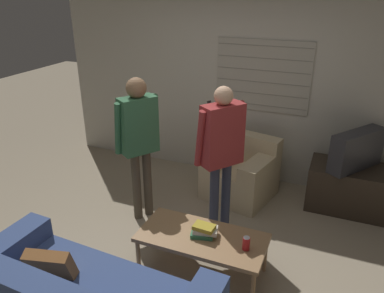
{
  "coord_description": "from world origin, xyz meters",
  "views": [
    {
      "loc": [
        1.33,
        -2.79,
        2.57
      ],
      "look_at": [
        -0.04,
        0.54,
        1.0
      ],
      "focal_mm": 35.0,
      "sensor_mm": 36.0,
      "label": 1
    }
  ],
  "objects_px": {
    "armchair_beige": "(242,172)",
    "spare_remote": "(203,230)",
    "person_right_standing": "(221,144)",
    "person_left_standing": "(138,132)",
    "soda_can": "(246,243)",
    "book_stack": "(204,231)",
    "coffee_table": "(202,239)",
    "tv": "(357,150)"
  },
  "relations": [
    {
      "from": "armchair_beige",
      "to": "person_right_standing",
      "type": "height_order",
      "value": "person_right_standing"
    },
    {
      "from": "person_right_standing",
      "to": "book_stack",
      "type": "relative_size",
      "value": 6.27
    },
    {
      "from": "coffee_table",
      "to": "person_left_standing",
      "type": "distance_m",
      "value": 1.37
    },
    {
      "from": "tv",
      "to": "person_left_standing",
      "type": "distance_m",
      "value": 2.53
    },
    {
      "from": "book_stack",
      "to": "person_right_standing",
      "type": "bearing_deg",
      "value": 96.28
    },
    {
      "from": "armchair_beige",
      "to": "spare_remote",
      "type": "bearing_deg",
      "value": 104.56
    },
    {
      "from": "person_left_standing",
      "to": "spare_remote",
      "type": "xyz_separation_m",
      "value": [
        0.99,
        -0.57,
        -0.64
      ]
    },
    {
      "from": "book_stack",
      "to": "armchair_beige",
      "type": "bearing_deg",
      "value": 92.21
    },
    {
      "from": "armchair_beige",
      "to": "book_stack",
      "type": "xyz_separation_m",
      "value": [
        0.06,
        -1.55,
        0.15
      ]
    },
    {
      "from": "tv",
      "to": "book_stack",
      "type": "bearing_deg",
      "value": -0.4
    },
    {
      "from": "person_left_standing",
      "to": "soda_can",
      "type": "relative_size",
      "value": 13.35
    },
    {
      "from": "person_right_standing",
      "to": "soda_can",
      "type": "bearing_deg",
      "value": -109.42
    },
    {
      "from": "armchair_beige",
      "to": "book_stack",
      "type": "relative_size",
      "value": 3.51
    },
    {
      "from": "tv",
      "to": "person_left_standing",
      "type": "bearing_deg",
      "value": -28.63
    },
    {
      "from": "person_left_standing",
      "to": "person_right_standing",
      "type": "distance_m",
      "value": 0.94
    },
    {
      "from": "spare_remote",
      "to": "tv",
      "type": "bearing_deg",
      "value": 64.65
    },
    {
      "from": "armchair_beige",
      "to": "person_left_standing",
      "type": "distance_m",
      "value": 1.52
    },
    {
      "from": "coffee_table",
      "to": "person_left_standing",
      "type": "bearing_deg",
      "value": 147.48
    },
    {
      "from": "person_left_standing",
      "to": "soda_can",
      "type": "bearing_deg",
      "value": -81.49
    },
    {
      "from": "book_stack",
      "to": "spare_remote",
      "type": "distance_m",
      "value": 0.08
    },
    {
      "from": "armchair_beige",
      "to": "soda_can",
      "type": "distance_m",
      "value": 1.66
    },
    {
      "from": "coffee_table",
      "to": "spare_remote",
      "type": "distance_m",
      "value": 0.09
    },
    {
      "from": "book_stack",
      "to": "soda_can",
      "type": "relative_size",
      "value": 2.12
    },
    {
      "from": "coffee_table",
      "to": "tv",
      "type": "relative_size",
      "value": 1.63
    },
    {
      "from": "person_right_standing",
      "to": "spare_remote",
      "type": "distance_m",
      "value": 0.88
    },
    {
      "from": "tv",
      "to": "person_right_standing",
      "type": "distance_m",
      "value": 1.72
    },
    {
      "from": "armchair_beige",
      "to": "coffee_table",
      "type": "bearing_deg",
      "value": 105.0
    },
    {
      "from": "person_right_standing",
      "to": "soda_can",
      "type": "distance_m",
      "value": 1.04
    },
    {
      "from": "person_left_standing",
      "to": "coffee_table",
      "type": "bearing_deg",
      "value": -88.97
    },
    {
      "from": "coffee_table",
      "to": "soda_can",
      "type": "distance_m",
      "value": 0.44
    },
    {
      "from": "tv",
      "to": "coffee_table",
      "type": "bearing_deg",
      "value": -0.5
    },
    {
      "from": "book_stack",
      "to": "soda_can",
      "type": "distance_m",
      "value": 0.41
    },
    {
      "from": "coffee_table",
      "to": "armchair_beige",
      "type": "bearing_deg",
      "value": 91.71
    },
    {
      "from": "book_stack",
      "to": "soda_can",
      "type": "bearing_deg",
      "value": -5.39
    },
    {
      "from": "person_left_standing",
      "to": "person_right_standing",
      "type": "xyz_separation_m",
      "value": [
        0.94,
        0.04,
        -0.01
      ]
    },
    {
      "from": "armchair_beige",
      "to": "soda_can",
      "type": "relative_size",
      "value": 7.45
    },
    {
      "from": "soda_can",
      "to": "spare_remote",
      "type": "xyz_separation_m",
      "value": [
        -0.44,
        0.1,
        -0.05
      ]
    },
    {
      "from": "coffee_table",
      "to": "soda_can",
      "type": "bearing_deg",
      "value": -3.68
    },
    {
      "from": "spare_remote",
      "to": "person_left_standing",
      "type": "bearing_deg",
      "value": 162.0
    },
    {
      "from": "person_left_standing",
      "to": "book_stack",
      "type": "distance_m",
      "value": 1.33
    },
    {
      "from": "armchair_beige",
      "to": "soda_can",
      "type": "bearing_deg",
      "value": 119.82
    },
    {
      "from": "soda_can",
      "to": "book_stack",
      "type": "bearing_deg",
      "value": 174.61
    }
  ]
}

